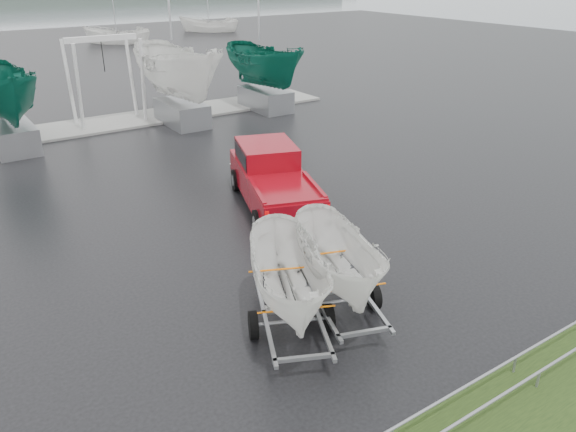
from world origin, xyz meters
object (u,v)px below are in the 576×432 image
(pickup_truck, at_px, (272,176))
(boat_hoist, at_px, (104,68))
(trailer_parked, at_px, (290,226))
(trailer_hitched, at_px, (341,212))

(pickup_truck, distance_m, boat_hoist, 12.88)
(boat_hoist, bearing_deg, trailer_parked, -96.79)
(pickup_truck, xyz_separation_m, trailer_hitched, (-2.04, -5.92, 1.42))
(pickup_truck, xyz_separation_m, trailer_parked, (-3.36, -5.94, 1.48))
(boat_hoist, bearing_deg, pickup_truck, -84.90)
(trailer_hitched, relative_size, boat_hoist, 1.06)
(trailer_parked, height_order, boat_hoist, trailer_parked)
(pickup_truck, relative_size, boat_hoist, 1.42)
(trailer_hitched, bearing_deg, pickup_truck, 90.00)
(pickup_truck, bearing_deg, trailer_parked, -100.42)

